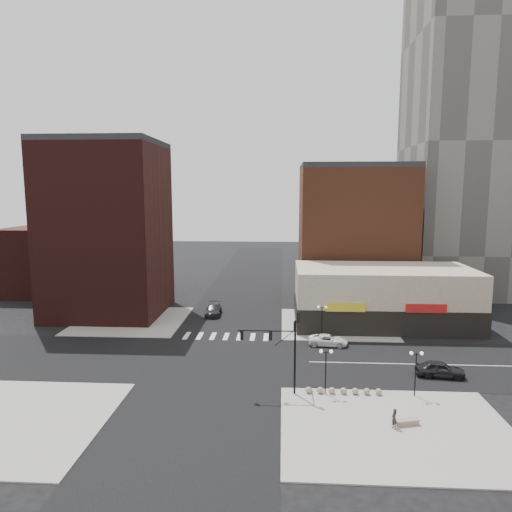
{
  "coord_description": "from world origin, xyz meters",
  "views": [
    {
      "loc": [
        7.0,
        -47.69,
        18.37
      ],
      "look_at": [
        3.96,
        4.26,
        11.0
      ],
      "focal_mm": 32.0,
      "sensor_mm": 36.0,
      "label": 1
    }
  ],
  "objects_px": {
    "street_lamp_se_a": "(326,360)",
    "white_suv": "(328,340)",
    "street_lamp_se_b": "(416,362)",
    "dark_sedan_east": "(440,369)",
    "dark_sedan_north": "(213,310)",
    "street_lamp_ne": "(322,313)",
    "traffic_signal": "(284,341)",
    "stone_bench": "(407,422)",
    "pedestrian": "(394,418)"
  },
  "relations": [
    {
      "from": "street_lamp_se_a",
      "to": "street_lamp_se_b",
      "type": "xyz_separation_m",
      "value": [
        8.0,
        0.0,
        0.0
      ]
    },
    {
      "from": "pedestrian",
      "to": "stone_bench",
      "type": "xyz_separation_m",
      "value": [
        1.15,
        0.49,
        -0.54
      ]
    },
    {
      "from": "dark_sedan_east",
      "to": "stone_bench",
      "type": "bearing_deg",
      "value": 156.47
    },
    {
      "from": "street_lamp_se_a",
      "to": "dark_sedan_north",
      "type": "relative_size",
      "value": 0.76
    },
    {
      "from": "white_suv",
      "to": "street_lamp_se_b",
      "type": "bearing_deg",
      "value": -149.54
    },
    {
      "from": "stone_bench",
      "to": "traffic_signal",
      "type": "bearing_deg",
      "value": 136.68
    },
    {
      "from": "street_lamp_se_b",
      "to": "dark_sedan_north",
      "type": "xyz_separation_m",
      "value": [
        -22.29,
        26.4,
        -2.5
      ]
    },
    {
      "from": "white_suv",
      "to": "pedestrian",
      "type": "xyz_separation_m",
      "value": [
        3.21,
        -19.38,
        0.25
      ]
    },
    {
      "from": "street_lamp_ne",
      "to": "dark_sedan_east",
      "type": "xyz_separation_m",
      "value": [
        10.83,
        -11.21,
        -2.49
      ]
    },
    {
      "from": "street_lamp_se_b",
      "to": "white_suv",
      "type": "relative_size",
      "value": 0.89
    },
    {
      "from": "street_lamp_se_a",
      "to": "white_suv",
      "type": "relative_size",
      "value": 0.89
    },
    {
      "from": "white_suv",
      "to": "dark_sedan_north",
      "type": "distance_m",
      "value": 20.39
    },
    {
      "from": "traffic_signal",
      "to": "dark_sedan_east",
      "type": "height_order",
      "value": "traffic_signal"
    },
    {
      "from": "traffic_signal",
      "to": "street_lamp_se_b",
      "type": "distance_m",
      "value": 11.88
    },
    {
      "from": "white_suv",
      "to": "pedestrian",
      "type": "distance_m",
      "value": 19.64
    },
    {
      "from": "street_lamp_se_a",
      "to": "street_lamp_ne",
      "type": "relative_size",
      "value": 1.0
    },
    {
      "from": "stone_bench",
      "to": "pedestrian",
      "type": "bearing_deg",
      "value": -170.85
    },
    {
      "from": "street_lamp_se_a",
      "to": "pedestrian",
      "type": "height_order",
      "value": "street_lamp_se_a"
    },
    {
      "from": "white_suv",
      "to": "pedestrian",
      "type": "relative_size",
      "value": 3.01
    },
    {
      "from": "street_lamp_ne",
      "to": "dark_sedan_east",
      "type": "relative_size",
      "value": 0.89
    },
    {
      "from": "street_lamp_se_b",
      "to": "dark_sedan_east",
      "type": "distance_m",
      "value": 6.62
    },
    {
      "from": "dark_sedan_east",
      "to": "pedestrian",
      "type": "distance_m",
      "value": 12.71
    },
    {
      "from": "street_lamp_ne",
      "to": "pedestrian",
      "type": "bearing_deg",
      "value": -80.14
    },
    {
      "from": "pedestrian",
      "to": "stone_bench",
      "type": "distance_m",
      "value": 1.36
    },
    {
      "from": "street_lamp_se_a",
      "to": "dark_sedan_north",
      "type": "bearing_deg",
      "value": 118.42
    },
    {
      "from": "street_lamp_se_b",
      "to": "stone_bench",
      "type": "xyz_separation_m",
      "value": [
        -2.06,
        -5.3,
        -2.93
      ]
    },
    {
      "from": "pedestrian",
      "to": "stone_bench",
      "type": "height_order",
      "value": "pedestrian"
    },
    {
      "from": "dark_sedan_north",
      "to": "street_lamp_ne",
      "type": "bearing_deg",
      "value": -37.18
    },
    {
      "from": "white_suv",
      "to": "stone_bench",
      "type": "bearing_deg",
      "value": -161.83
    },
    {
      "from": "street_lamp_ne",
      "to": "street_lamp_se_a",
      "type": "bearing_deg",
      "value": -93.58
    },
    {
      "from": "stone_bench",
      "to": "street_lamp_se_b",
      "type": "bearing_deg",
      "value": 54.84
    },
    {
      "from": "pedestrian",
      "to": "white_suv",
      "type": "bearing_deg",
      "value": -125.28
    },
    {
      "from": "street_lamp_se_a",
      "to": "traffic_signal",
      "type": "bearing_deg",
      "value": 177.43
    },
    {
      "from": "street_lamp_se_b",
      "to": "pedestrian",
      "type": "xyz_separation_m",
      "value": [
        -3.21,
        -5.79,
        -2.39
      ]
    },
    {
      "from": "street_lamp_se_b",
      "to": "traffic_signal",
      "type": "bearing_deg",
      "value": 179.18
    },
    {
      "from": "traffic_signal",
      "to": "dark_sedan_east",
      "type": "distance_m",
      "value": 16.78
    },
    {
      "from": "street_lamp_se_b",
      "to": "dark_sedan_east",
      "type": "relative_size",
      "value": 0.89
    },
    {
      "from": "street_lamp_ne",
      "to": "dark_sedan_east",
      "type": "height_order",
      "value": "street_lamp_ne"
    },
    {
      "from": "traffic_signal",
      "to": "street_lamp_se_a",
      "type": "height_order",
      "value": "traffic_signal"
    },
    {
      "from": "traffic_signal",
      "to": "dark_sedan_east",
      "type": "bearing_deg",
      "value": 16.51
    },
    {
      "from": "street_lamp_se_a",
      "to": "dark_sedan_east",
      "type": "xyz_separation_m",
      "value": [
        11.83,
        4.79,
        -2.49
      ]
    },
    {
      "from": "street_lamp_se_b",
      "to": "dark_sedan_north",
      "type": "relative_size",
      "value": 0.76
    },
    {
      "from": "traffic_signal",
      "to": "street_lamp_ne",
      "type": "height_order",
      "value": "traffic_signal"
    },
    {
      "from": "traffic_signal",
      "to": "street_lamp_ne",
      "type": "bearing_deg",
      "value": 73.25
    },
    {
      "from": "street_lamp_se_a",
      "to": "dark_sedan_east",
      "type": "distance_m",
      "value": 13.0
    },
    {
      "from": "street_lamp_ne",
      "to": "white_suv",
      "type": "height_order",
      "value": "street_lamp_ne"
    },
    {
      "from": "street_lamp_se_b",
      "to": "street_lamp_se_a",
      "type": "bearing_deg",
      "value": 180.0
    },
    {
      "from": "street_lamp_se_b",
      "to": "pedestrian",
      "type": "bearing_deg",
      "value": -119.02
    },
    {
      "from": "street_lamp_se_a",
      "to": "white_suv",
      "type": "xyz_separation_m",
      "value": [
        1.57,
        13.59,
        -2.64
      ]
    },
    {
      "from": "street_lamp_se_a",
      "to": "street_lamp_se_b",
      "type": "distance_m",
      "value": 8.0
    }
  ]
}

